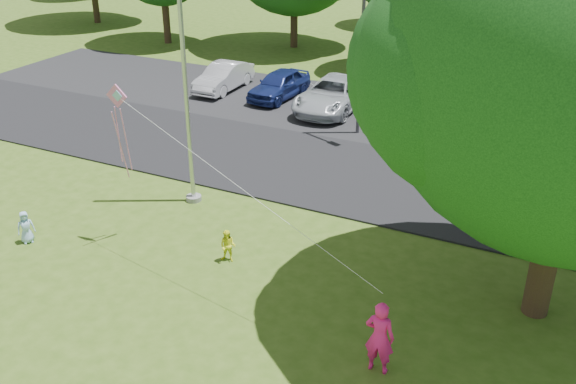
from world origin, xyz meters
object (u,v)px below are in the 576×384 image
at_px(trash_can, 409,139).
at_px(child_yellow, 228,246).
at_px(child_blue, 26,227).
at_px(flagpole, 185,76).
at_px(kite, 124,115).
at_px(street_lamp, 368,34).
at_px(woman, 380,337).

bearing_deg(trash_can, child_yellow, -102.57).
bearing_deg(child_blue, trash_can, -0.10).
bearing_deg(flagpole, child_yellow, -42.45).
distance_m(flagpole, trash_can, 9.44).
xyz_separation_m(flagpole, child_blue, (-2.81, -4.34, -3.67)).
distance_m(trash_can, child_blue, 13.87).
bearing_deg(kite, street_lamp, 72.16).
distance_m(woman, child_blue, 10.84).
xyz_separation_m(flagpole, trash_can, (5.07, 7.08, -3.65)).
xyz_separation_m(child_blue, kite, (2.82, 1.46, 3.37)).
xyz_separation_m(trash_can, woman, (2.92, -12.05, 0.36)).
relative_size(flagpole, woman, 5.75).
height_order(street_lamp, woman, street_lamp).
bearing_deg(kite, child_yellow, 1.71).
distance_m(child_yellow, child_blue, 5.96).
xyz_separation_m(flagpole, street_lamp, (2.92, 7.89, -0.04)).
bearing_deg(kite, child_blue, -155.34).
height_order(flagpole, woman, flagpole).
xyz_separation_m(street_lamp, child_blue, (-5.74, -12.23, -3.64)).
relative_size(woman, child_yellow, 1.85).
height_order(flagpole, street_lamp, flagpole).
bearing_deg(child_yellow, flagpole, 127.25).
relative_size(trash_can, child_yellow, 1.08).
bearing_deg(woman, trash_can, -78.20).
xyz_separation_m(woman, kite, (-7.99, 2.09, 2.99)).
xyz_separation_m(woman, child_blue, (-10.81, 0.63, -0.38)).
xyz_separation_m(flagpole, child_yellow, (2.90, -2.66, -3.70)).
distance_m(street_lamp, child_yellow, 11.16).
bearing_deg(child_yellow, trash_can, 67.13).
height_order(street_lamp, trash_can, street_lamp).
relative_size(child_yellow, kite, 0.11).
bearing_deg(kite, woman, -17.37).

